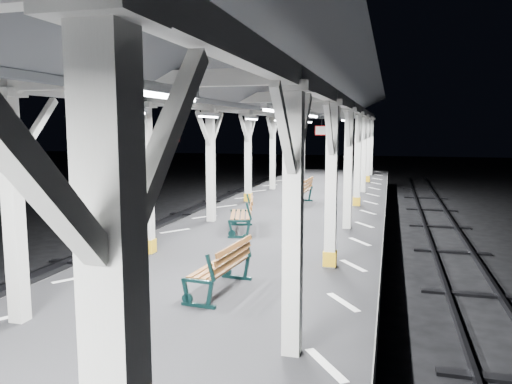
% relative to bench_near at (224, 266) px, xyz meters
% --- Properties ---
extents(ground, '(120.00, 120.00, 0.00)m').
position_rel_bench_near_xyz_m(ground, '(-0.45, 0.04, -1.47)').
color(ground, black).
rests_on(ground, ground).
extents(platform, '(6.00, 50.00, 1.00)m').
position_rel_bench_near_xyz_m(platform, '(-0.45, 0.04, -0.97)').
color(platform, black).
rests_on(platform, ground).
extents(hazard_stripes_left, '(1.00, 48.00, 0.01)m').
position_rel_bench_near_xyz_m(hazard_stripes_left, '(-2.90, 0.04, -0.46)').
color(hazard_stripes_left, silver).
rests_on(hazard_stripes_left, platform).
extents(hazard_stripes_right, '(1.00, 48.00, 0.01)m').
position_rel_bench_near_xyz_m(hazard_stripes_right, '(2.00, 0.04, -0.46)').
color(hazard_stripes_right, silver).
rests_on(hazard_stripes_right, platform).
extents(canopy, '(5.40, 49.00, 4.65)m').
position_rel_bench_near_xyz_m(canopy, '(-0.45, 0.02, 3.09)').
color(canopy, silver).
rests_on(canopy, platform).
extents(bench_near, '(0.75, 1.66, 0.87)m').
position_rel_bench_near_xyz_m(bench_near, '(0.00, 0.00, 0.00)').
color(bench_near, black).
rests_on(bench_near, platform).
extents(bench_mid, '(1.06, 1.80, 0.92)m').
position_rel_bench_near_xyz_m(bench_mid, '(-1.08, 4.87, 0.03)').
color(bench_mid, black).
rests_on(bench_mid, platform).
extents(bench_far, '(0.72, 1.80, 0.96)m').
position_rel_bench_near_xyz_m(bench_far, '(-0.38, 9.96, 0.05)').
color(bench_far, black).
rests_on(bench_far, platform).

